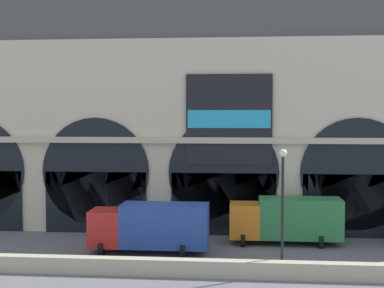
% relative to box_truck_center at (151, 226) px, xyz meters
% --- Properties ---
extents(ground_plane, '(200.00, 200.00, 0.00)m').
position_rel_box_truck_center_xyz_m(ground_plane, '(-0.30, 0.37, -1.70)').
color(ground_plane, slate).
extents(quay_parapet_wall, '(90.00, 0.70, 0.92)m').
position_rel_box_truck_center_xyz_m(quay_parapet_wall, '(-0.30, -4.71, -1.24)').
color(quay_parapet_wall, '#B2A891').
rests_on(quay_parapet_wall, ground).
extents(station_building, '(49.27, 5.95, 19.27)m').
position_rel_box_truck_center_xyz_m(station_building, '(-0.27, 8.16, 7.64)').
color(station_building, beige).
rests_on(station_building, ground).
extents(box_truck_center, '(7.50, 2.91, 3.12)m').
position_rel_box_truck_center_xyz_m(box_truck_center, '(0.00, 0.00, 0.00)').
color(box_truck_center, red).
rests_on(box_truck_center, ground).
extents(box_truck_mideast, '(7.50, 2.91, 3.12)m').
position_rel_box_truck_center_xyz_m(box_truck_mideast, '(8.80, 3.16, 0.00)').
color(box_truck_mideast, orange).
rests_on(box_truck_mideast, ground).
extents(street_lamp_quayside, '(0.44, 0.44, 6.90)m').
position_rel_box_truck_center_xyz_m(street_lamp_quayside, '(7.94, -3.91, 2.71)').
color(street_lamp_quayside, black).
rests_on(street_lamp_quayside, ground).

